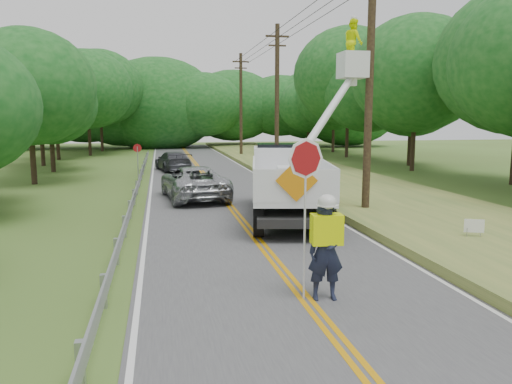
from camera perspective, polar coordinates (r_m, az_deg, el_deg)
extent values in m
plane|color=#435421|center=(9.99, 6.86, -13.68)|extent=(140.00, 140.00, 0.00)
cube|color=#444446|center=(23.27, -3.81, -0.74)|extent=(7.20, 96.00, 0.02)
cube|color=#CE8807|center=(23.25, -4.06, -0.71)|extent=(0.12, 96.00, 0.00)
cube|color=#CE8807|center=(23.28, -3.57, -0.70)|extent=(0.12, 96.00, 0.00)
cube|color=silver|center=(23.09, -12.33, -0.96)|extent=(0.12, 96.00, 0.00)
cube|color=silver|center=(23.94, 4.40, -0.45)|extent=(0.12, 96.00, 0.00)
cube|color=#9B9DA3|center=(7.69, -19.85, -18.42)|extent=(0.12, 0.14, 0.70)
cube|color=#9B9DA3|center=(10.43, -17.37, -10.99)|extent=(0.12, 0.14, 0.70)
cube|color=#9B9DA3|center=(13.28, -16.00, -6.70)|extent=(0.12, 0.14, 0.70)
cube|color=#9B9DA3|center=(16.19, -15.13, -3.93)|extent=(0.12, 0.14, 0.70)
cube|color=#9B9DA3|center=(19.12, -14.53, -2.01)|extent=(0.12, 0.14, 0.70)
cube|color=#9B9DA3|center=(22.08, -14.09, -0.60)|extent=(0.12, 0.14, 0.70)
cube|color=#9B9DA3|center=(25.04, -13.76, 0.48)|extent=(0.12, 0.14, 0.70)
cube|color=#9B9DA3|center=(28.01, -13.50, 1.33)|extent=(0.12, 0.14, 0.70)
cube|color=#9B9DA3|center=(30.99, -13.28, 2.02)|extent=(0.12, 0.14, 0.70)
cube|color=#9B9DA3|center=(33.97, -13.11, 2.58)|extent=(0.12, 0.14, 0.70)
cube|color=#9B9DA3|center=(36.96, -12.96, 3.05)|extent=(0.12, 0.14, 0.70)
cube|color=#9B9DA3|center=(39.94, -12.83, 3.46)|extent=(0.12, 0.14, 0.70)
cube|color=#9B9DA3|center=(42.93, -12.72, 3.80)|extent=(0.12, 0.14, 0.70)
cube|color=#9B9DA3|center=(45.92, -12.63, 4.11)|extent=(0.12, 0.14, 0.70)
cube|color=#9B9DA3|center=(24.01, -13.65, 0.75)|extent=(0.05, 48.00, 0.34)
cylinder|color=black|center=(19.50, 13.11, 11.97)|extent=(0.30, 0.30, 10.00)
cylinder|color=black|center=(33.74, 2.46, 10.66)|extent=(0.30, 0.30, 10.00)
cube|color=black|center=(34.15, 2.51, 17.72)|extent=(1.60, 0.12, 0.12)
cube|color=black|center=(34.06, 2.51, 16.73)|extent=(1.20, 0.10, 0.10)
cylinder|color=black|center=(48.44, -1.77, 10.04)|extent=(0.30, 0.30, 10.00)
cube|color=black|center=(48.73, -1.79, 14.98)|extent=(1.60, 0.12, 0.12)
cube|color=black|center=(48.67, -1.79, 14.28)|extent=(1.20, 0.10, 0.10)
cylinder|color=black|center=(27.76, 4.38, 19.62)|extent=(0.03, 43.00, 0.03)
cylinder|color=black|center=(27.95, 5.84, 19.53)|extent=(0.03, 43.00, 0.03)
cylinder|color=black|center=(28.16, 7.29, 19.42)|extent=(0.03, 43.00, 0.03)
cube|color=#506A32|center=(25.14, 12.45, 0.10)|extent=(7.00, 96.00, 0.30)
cylinder|color=#332319|center=(30.93, -24.62, 3.79)|extent=(0.32, 0.32, 3.21)
ellipsoid|color=#114C18|center=(30.91, -25.08, 11.04)|extent=(7.49, 7.49, 6.59)
cylinder|color=#332319|center=(37.46, -22.69, 4.29)|extent=(0.32, 0.32, 2.80)
ellipsoid|color=#114C18|center=(37.40, -22.99, 9.52)|extent=(6.53, 6.53, 5.75)
cylinder|color=#332319|center=(42.76, -23.67, 4.51)|extent=(0.32, 0.32, 2.54)
ellipsoid|color=#114C18|center=(42.69, -23.92, 8.67)|extent=(5.92, 5.92, 5.21)
cylinder|color=#332319|center=(48.44, -22.13, 5.09)|extent=(0.32, 0.32, 2.69)
ellipsoid|color=#114C18|center=(48.39, -22.36, 8.97)|extent=(6.28, 6.28, 5.53)
cylinder|color=#332319|center=(53.09, -18.88, 6.16)|extent=(0.32, 0.32, 3.89)
ellipsoid|color=#114C18|center=(53.14, -19.13, 11.27)|extent=(9.07, 9.07, 7.98)
cylinder|color=#332319|center=(59.57, -17.59, 6.59)|extent=(0.32, 0.32, 4.21)
ellipsoid|color=#114C18|center=(59.64, -17.82, 11.52)|extent=(9.81, 9.81, 8.64)
cylinder|color=#332319|center=(37.14, 17.88, 5.44)|extent=(0.32, 0.32, 4.00)
ellipsoid|color=#114C18|center=(37.23, 18.23, 12.97)|extent=(9.33, 9.33, 8.21)
cylinder|color=#332319|center=(41.33, 17.51, 5.28)|extent=(0.32, 0.32, 3.34)
ellipsoid|color=#114C18|center=(41.32, 17.77, 10.94)|extent=(7.80, 7.80, 6.86)
cylinder|color=#332319|center=(46.11, 12.81, 5.95)|extent=(0.32, 0.32, 3.63)
ellipsoid|color=#114C18|center=(46.13, 13.00, 11.46)|extent=(8.48, 8.48, 7.46)
cylinder|color=#332319|center=(48.66, 10.59, 6.67)|extent=(0.32, 0.32, 4.54)
ellipsoid|color=#114C18|center=(48.80, 10.77, 13.19)|extent=(10.58, 10.58, 9.31)
cylinder|color=#332319|center=(56.16, 9.00, 6.47)|extent=(0.32, 0.32, 3.59)
ellipsoid|color=#114C18|center=(56.18, 9.11, 10.95)|extent=(8.38, 8.38, 7.38)
cylinder|color=#332319|center=(59.23, 6.11, 6.38)|extent=(0.32, 0.32, 3.08)
ellipsoid|color=#114C18|center=(59.21, 6.17, 10.03)|extent=(7.20, 7.20, 6.33)
ellipsoid|color=#114C18|center=(66.57, -27.28, 9.14)|extent=(14.12, 10.59, 10.59)
ellipsoid|color=#114C18|center=(68.22, -23.42, 9.34)|extent=(11.45, 8.59, 8.59)
ellipsoid|color=#114C18|center=(66.72, -19.38, 9.59)|extent=(12.88, 9.66, 9.66)
ellipsoid|color=#114C18|center=(65.36, -15.24, 9.81)|extent=(14.04, 10.53, 10.53)
ellipsoid|color=#114C18|center=(64.95, -11.38, 9.95)|extent=(16.14, 12.10, 12.10)
ellipsoid|color=#114C18|center=(63.43, -6.38, 10.10)|extent=(10.91, 8.18, 8.18)
ellipsoid|color=#114C18|center=(67.34, -2.67, 10.05)|extent=(12.77, 9.58, 9.58)
ellipsoid|color=#114C18|center=(67.80, 2.92, 10.04)|extent=(11.02, 8.27, 8.27)
ellipsoid|color=#114C18|center=(68.00, 6.37, 9.99)|extent=(12.08, 9.06, 9.06)
ellipsoid|color=#114C18|center=(67.68, 10.74, 9.90)|extent=(14.45, 10.84, 10.84)
imported|color=#191E33|center=(10.28, 8.20, -6.87)|extent=(0.80, 0.56, 2.06)
cube|color=#C0D800|center=(10.16, 8.26, -4.32)|extent=(0.67, 0.44, 0.62)
ellipsoid|color=silver|center=(10.05, 8.33, -1.14)|extent=(0.38, 0.38, 0.31)
cylinder|color=#B7B7B7|center=(10.12, 5.70, -4.65)|extent=(0.04, 0.04, 2.89)
cylinder|color=maroon|center=(9.89, 5.83, 3.91)|extent=(0.80, 0.27, 0.82)
cylinder|color=black|center=(15.60, 0.30, -3.30)|extent=(0.54, 1.13, 1.08)
cylinder|color=black|center=(15.78, 8.53, -3.25)|extent=(0.54, 1.13, 1.08)
cylinder|color=black|center=(17.82, 0.23, -1.80)|extent=(0.54, 1.13, 1.08)
cylinder|color=black|center=(17.98, 7.45, -1.78)|extent=(0.54, 1.13, 1.08)
cylinder|color=black|center=(20.60, 0.18, -0.39)|extent=(0.54, 1.13, 1.08)
cylinder|color=black|center=(20.73, 6.42, -0.38)|extent=(0.54, 1.13, 1.08)
cube|color=black|center=(18.18, 3.78, -1.36)|extent=(3.70, 7.54, 0.28)
cube|color=white|center=(17.31, 3.98, 0.03)|extent=(3.53, 5.59, 0.25)
cube|color=white|center=(17.19, -0.24, 1.89)|extent=(1.05, 5.11, 1.02)
cube|color=white|center=(17.38, 8.20, 1.87)|extent=(1.05, 5.11, 1.02)
cube|color=white|center=(14.69, 4.73, 0.71)|extent=(2.56, 0.56, 1.02)
cube|color=white|center=(21.06, 3.24, 2.49)|extent=(2.90, 2.59, 2.03)
cube|color=black|center=(21.22, 3.22, 4.53)|extent=(2.49, 1.87, 0.85)
cube|color=white|center=(16.01, 4.32, 1.36)|extent=(1.19, 1.19, 0.90)
cube|color=white|center=(19.29, 11.23, 14.32)|extent=(0.96, 0.96, 0.96)
imported|color=#C0D800|center=(19.39, 11.31, 16.83)|extent=(0.62, 0.80, 1.65)
cube|color=orange|center=(14.59, 4.76, 1.33)|extent=(1.26, 0.28, 1.28)
imported|color=#A1A4A8|center=(23.12, -7.27, 1.13)|extent=(3.22, 5.87, 1.56)
imported|color=#3C3E44|center=(35.86, -9.68, 3.58)|extent=(2.81, 5.09, 1.40)
cylinder|color=#9B9DA3|center=(29.05, -13.63, 3.05)|extent=(0.06, 0.06, 2.19)
cylinder|color=maroon|center=(28.98, -13.70, 5.01)|extent=(0.50, 0.10, 0.50)
cube|color=white|center=(15.88, 24.13, -3.64)|extent=(0.53, 0.25, 0.39)
cylinder|color=#9B9DA3|center=(15.82, 23.39, -4.89)|extent=(0.02, 0.02, 0.56)
cylinder|color=#9B9DA3|center=(16.08, 24.72, -4.76)|extent=(0.02, 0.02, 0.56)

